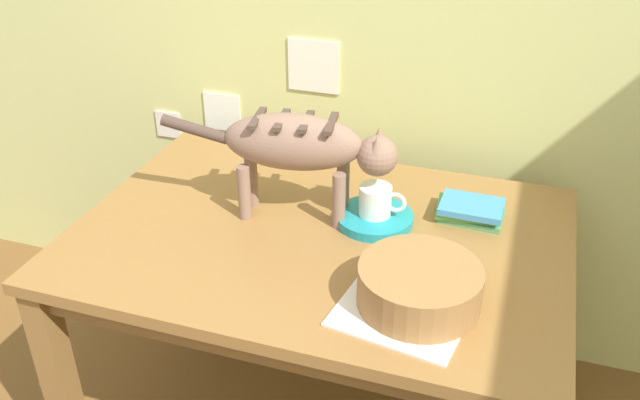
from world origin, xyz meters
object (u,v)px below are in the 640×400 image
Objects in this scene: coffee_mug at (376,201)px; wicker_basket at (419,286)px; saucer_bowl at (374,218)px; magazine at (401,314)px; dining_table at (320,258)px; cat at (302,147)px; book_stack at (471,210)px.

coffee_mug reaches higher than wicker_basket.
saucer_bowl is 0.40m from magazine.
saucer_bowl is at bearing 120.04° from wicker_basket.
dining_table is 0.22m from coffee_mug.
wicker_basket is at bearing -60.41° from coffee_mug.
coffee_mug is (0.13, 0.09, 0.16)m from dining_table.
coffee_mug is at bearing 89.87° from cat.
magazine is (0.36, -0.34, -0.21)m from cat.
magazine reaches higher than dining_table.
wicker_basket is at bearing -35.86° from dining_table.
cat is 0.25m from coffee_mug.
cat is 0.51m from wicker_basket.
saucer_bowl is 0.06m from coffee_mug.
coffee_mug reaches higher than magazine.
cat is at bearing -171.76° from saucer_bowl.
cat is 0.28m from saucer_bowl.
saucer_bowl is 1.64× the size of coffee_mug.
wicker_basket is at bearing 44.53° from cat.
coffee_mug is 0.46× the size of wicker_basket.
coffee_mug is (0.00, 0.00, 0.06)m from saucer_bowl.
coffee_mug reaches higher than book_stack.
dining_table is 0.41m from magazine.
book_stack reaches higher than saucer_bowl.
magazine is 1.02× the size of wicker_basket.
dining_table is at bearing -143.60° from saucer_bowl.
magazine is at bearing -101.09° from book_stack.
cat is 4.89× the size of coffee_mug.
cat is at bearing -163.39° from book_stack.
dining_table is 0.32m from cat.
saucer_bowl is 0.27m from book_stack.
book_stack is at bearing 23.10° from coffee_mug.
dining_table is 4.58× the size of magazine.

